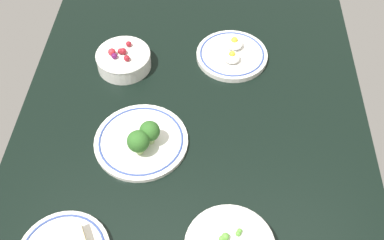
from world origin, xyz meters
TOP-DOWN VIEW (x-y plane):
  - dining_table at (0.00, 0.00)cm, footprint 113.72×86.25cm
  - plate_eggs at (-24.41, 9.64)cm, footprint 19.49×19.49cm
  - bowl_berries at (-19.35, -19.42)cm, footprint 14.60×14.60cm
  - plate_broccoli at (6.46, -11.36)cm, footprint 22.14×22.14cm

SIDE VIEW (x-z plane):
  - dining_table at x=0.00cm, z-range 0.00..4.00cm
  - plate_eggs at x=-24.41cm, z-range 2.73..7.63cm
  - plate_broccoli at x=6.46cm, z-range 1.97..9.66cm
  - bowl_berries at x=-19.35cm, z-range 3.40..9.68cm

